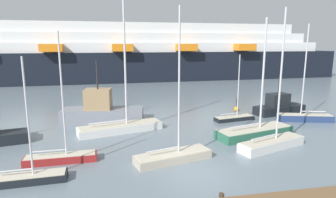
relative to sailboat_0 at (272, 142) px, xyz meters
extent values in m
plane|color=slate|center=(-6.45, -3.28, -0.50)|extent=(600.00, 600.00, 0.00)
cube|color=white|center=(-0.01, 0.00, -0.17)|extent=(5.67, 3.09, 0.65)
cube|color=beige|center=(-0.01, 0.00, 0.17)|extent=(5.42, 2.92, 0.04)
cylinder|color=silver|center=(0.41, 0.14, 4.79)|extent=(0.13, 0.13, 9.28)
cylinder|color=silver|center=(-0.77, -0.27, 0.50)|extent=(2.39, 0.92, 0.11)
cube|color=maroon|center=(-14.68, 0.22, -0.26)|extent=(4.53, 1.21, 0.48)
cube|color=beige|center=(-14.68, 0.22, 0.00)|extent=(4.34, 1.12, 0.04)
cylinder|color=silver|center=(-14.32, 0.23, 3.88)|extent=(0.11, 0.11, 7.81)
cylinder|color=silver|center=(-15.33, 0.19, 0.33)|extent=(2.02, 0.17, 0.09)
cube|color=#BCB29E|center=(-7.53, -0.90, -0.23)|extent=(5.29, 2.76, 0.54)
cube|color=beige|center=(-7.53, -0.90, 0.06)|extent=(5.07, 2.59, 0.04)
cylinder|color=silver|center=(-7.14, -0.79, 4.66)|extent=(0.12, 0.12, 9.23)
cylinder|color=silver|center=(-8.24, -1.09, 0.39)|extent=(2.23, 0.70, 0.10)
cube|color=white|center=(-10.76, 6.04, -0.18)|extent=(7.40, 3.53, 0.64)
cube|color=beige|center=(-10.76, 6.04, 0.15)|extent=(7.08, 3.32, 0.04)
cylinder|color=silver|center=(-10.20, 6.19, 6.37)|extent=(0.17, 0.17, 12.47)
cylinder|color=silver|center=(-11.76, 5.77, 0.48)|extent=(3.16, 0.97, 0.14)
cube|color=black|center=(0.44, 7.74, -0.32)|extent=(4.18, 1.79, 0.37)
cube|color=beige|center=(0.44, 7.74, -0.11)|extent=(4.01, 1.67, 0.04)
cylinder|color=silver|center=(0.76, 7.80, 2.92)|extent=(0.10, 0.10, 6.10)
cylinder|color=silver|center=(-0.14, 7.63, 0.22)|extent=(1.81, 0.40, 0.08)
cube|color=navy|center=(7.16, 6.21, -0.19)|extent=(5.29, 2.47, 0.63)
cube|color=beige|center=(7.16, 6.21, 0.15)|extent=(5.07, 2.33, 0.04)
cylinder|color=silver|center=(6.76, 6.32, 4.47)|extent=(0.12, 0.12, 8.68)
cylinder|color=silver|center=(7.88, 6.02, 0.48)|extent=(2.27, 0.68, 0.10)
cube|color=#2D6B51|center=(0.06, 2.76, -0.16)|extent=(6.99, 3.59, 0.68)
cube|color=beige|center=(0.06, 2.76, 0.20)|extent=(6.69, 3.37, 0.04)
cylinder|color=silver|center=(0.58, 2.90, 4.59)|extent=(0.16, 0.16, 8.82)
cylinder|color=silver|center=(-0.88, 2.52, 0.53)|extent=(2.96, 0.89, 0.13)
cube|color=black|center=(-16.04, -2.33, -0.29)|extent=(4.29, 1.37, 0.43)
cube|color=beige|center=(-16.04, -2.33, -0.06)|extent=(4.11, 1.27, 0.04)
cylinder|color=silver|center=(-15.70, -2.30, 3.16)|extent=(0.10, 0.10, 6.48)
cylinder|color=silver|center=(-16.65, -2.37, 0.27)|extent=(1.90, 0.20, 0.08)
cube|color=gray|center=(-12.36, 9.80, 0.13)|extent=(8.07, 3.55, 1.26)
cube|color=#A3845B|center=(-12.75, 9.85, 1.73)|extent=(2.69, 2.22, 1.95)
cylinder|color=#262626|center=(-12.75, 9.85, 4.07)|extent=(0.16, 0.16, 2.73)
cube|color=black|center=(6.37, 9.44, -0.05)|extent=(6.02, 3.07, 0.90)
cube|color=#1E2328|center=(6.09, 9.37, 1.07)|extent=(2.54, 1.87, 1.34)
cylinder|color=#262626|center=(6.09, 9.37, 2.75)|extent=(0.12, 0.12, 2.01)
sphere|color=green|center=(-14.50, 13.72, -0.16)|extent=(0.69, 0.69, 0.69)
cylinder|color=black|center=(-14.50, 13.72, 0.73)|extent=(0.06, 0.06, 1.09)
sphere|color=orange|center=(2.20, 11.24, -0.23)|extent=(0.54, 0.54, 0.54)
cylinder|color=black|center=(2.20, 11.24, 0.50)|extent=(0.06, 0.06, 0.92)
cube|color=black|center=(-15.94, 43.30, 2.38)|extent=(105.34, 18.57, 5.77)
cube|color=white|center=(-15.94, 43.30, 6.21)|extent=(96.89, 16.49, 1.89)
cube|color=white|center=(-15.94, 43.30, 8.10)|extent=(91.08, 15.50, 1.89)
cube|color=white|center=(-15.94, 43.30, 9.99)|extent=(85.26, 14.51, 1.89)
cube|color=orange|center=(-21.77, 35.45, 6.21)|extent=(3.88, 3.07, 1.32)
cube|color=orange|center=(-9.55, 35.90, 6.21)|extent=(3.88, 3.07, 1.32)
cube|color=orange|center=(2.68, 36.35, 6.21)|extent=(3.88, 3.07, 1.32)
cube|color=orange|center=(14.91, 36.81, 6.21)|extent=(3.88, 3.07, 1.32)
camera|label=1|loc=(-11.07, -18.07, 7.07)|focal=30.57mm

